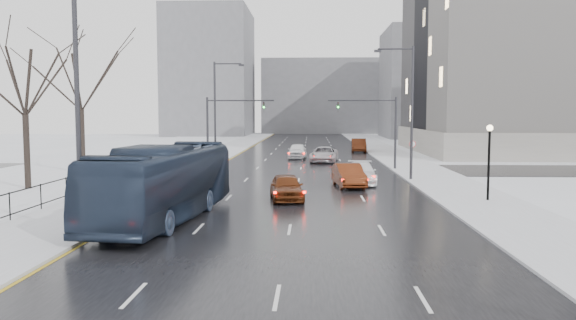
# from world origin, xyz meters

# --- Properties ---
(road) EXTENTS (16.00, 150.00, 0.04)m
(road) POSITION_xyz_m (0.00, 60.00, 0.02)
(road) COLOR black
(road) RESTS_ON ground
(cross_road) EXTENTS (130.00, 10.00, 0.04)m
(cross_road) POSITION_xyz_m (0.00, 48.00, 0.02)
(cross_road) COLOR black
(cross_road) RESTS_ON ground
(sidewalk_left) EXTENTS (5.00, 150.00, 0.16)m
(sidewalk_left) POSITION_xyz_m (-10.50, 60.00, 0.08)
(sidewalk_left) COLOR silver
(sidewalk_left) RESTS_ON ground
(sidewalk_right) EXTENTS (5.00, 150.00, 0.16)m
(sidewalk_right) POSITION_xyz_m (10.50, 60.00, 0.08)
(sidewalk_right) COLOR silver
(sidewalk_right) RESTS_ON ground
(park_strip) EXTENTS (14.00, 150.00, 0.12)m
(park_strip) POSITION_xyz_m (-20.00, 60.00, 0.06)
(park_strip) COLOR white
(park_strip) RESTS_ON ground
(tree_park_d) EXTENTS (8.75, 8.75, 12.50)m
(tree_park_d) POSITION_xyz_m (-17.80, 34.00, 0.00)
(tree_park_d) COLOR black
(tree_park_d) RESTS_ON ground
(tree_park_e) EXTENTS (9.45, 9.45, 13.50)m
(tree_park_e) POSITION_xyz_m (-18.20, 44.00, 0.00)
(tree_park_e) COLOR black
(tree_park_e) RESTS_ON ground
(iron_fence) EXTENTS (0.06, 70.00, 1.30)m
(iron_fence) POSITION_xyz_m (-13.00, 30.00, 0.91)
(iron_fence) COLOR black
(iron_fence) RESTS_ON sidewalk_left
(streetlight_r_mid) EXTENTS (2.95, 0.25, 10.00)m
(streetlight_r_mid) POSITION_xyz_m (8.17, 40.00, 5.62)
(streetlight_r_mid) COLOR #2D2D33
(streetlight_r_mid) RESTS_ON ground
(streetlight_l_near) EXTENTS (2.95, 0.25, 10.00)m
(streetlight_l_near) POSITION_xyz_m (-8.17, 20.00, 5.62)
(streetlight_l_near) COLOR #2D2D33
(streetlight_l_near) RESTS_ON ground
(streetlight_l_far) EXTENTS (2.95, 0.25, 10.00)m
(streetlight_l_far) POSITION_xyz_m (-8.17, 52.00, 5.62)
(streetlight_l_far) COLOR #2D2D33
(streetlight_l_far) RESTS_ON ground
(lamppost_r_mid) EXTENTS (0.36, 0.36, 4.28)m
(lamppost_r_mid) POSITION_xyz_m (11.00, 30.00, 2.94)
(lamppost_r_mid) COLOR black
(lamppost_r_mid) RESTS_ON sidewalk_right
(mast_signal_right) EXTENTS (6.10, 0.33, 6.50)m
(mast_signal_right) POSITION_xyz_m (7.33, 48.00, 4.11)
(mast_signal_right) COLOR #2D2D33
(mast_signal_right) RESTS_ON ground
(mast_signal_left) EXTENTS (6.10, 0.33, 6.50)m
(mast_signal_left) POSITION_xyz_m (-7.33, 48.00, 4.11)
(mast_signal_left) COLOR #2D2D33
(mast_signal_left) RESTS_ON ground
(no_uturn_sign) EXTENTS (0.60, 0.06, 2.70)m
(no_uturn_sign) POSITION_xyz_m (9.20, 44.00, 2.30)
(no_uturn_sign) COLOR #2D2D33
(no_uturn_sign) RESTS_ON sidewalk_right
(bldg_far_right) EXTENTS (24.00, 20.00, 22.00)m
(bldg_far_right) POSITION_xyz_m (28.00, 115.00, 11.00)
(bldg_far_right) COLOR slate
(bldg_far_right) RESTS_ON ground
(bldg_far_left) EXTENTS (18.00, 22.00, 28.00)m
(bldg_far_left) POSITION_xyz_m (-22.00, 125.00, 14.00)
(bldg_far_left) COLOR slate
(bldg_far_left) RESTS_ON ground
(bldg_far_center) EXTENTS (30.00, 18.00, 18.00)m
(bldg_far_center) POSITION_xyz_m (4.00, 140.00, 9.00)
(bldg_far_center) COLOR slate
(bldg_far_center) RESTS_ON ground
(bus) EXTENTS (4.29, 13.07, 3.57)m
(bus) POSITION_xyz_m (-5.97, 23.98, 1.83)
(bus) COLOR #232F44
(bus) RESTS_ON road
(sedan_center_near) EXTENTS (2.36, 4.67, 1.53)m
(sedan_center_near) POSITION_xyz_m (-0.50, 30.25, 0.80)
(sedan_center_near) COLOR #5E2810
(sedan_center_near) RESTS_ON road
(sedan_right_near) EXTENTS (2.27, 4.99, 1.59)m
(sedan_right_near) POSITION_xyz_m (3.50, 36.26, 0.83)
(sedan_right_near) COLOR #652811
(sedan_right_near) RESTS_ON road
(sedan_right_cross) EXTENTS (3.21, 5.94, 1.58)m
(sedan_right_cross) POSITION_xyz_m (2.26, 55.49, 0.83)
(sedan_right_cross) COLOR #B7B5BA
(sedan_right_cross) RESTS_ON road
(sedan_right_far) EXTENTS (2.40, 5.33, 1.52)m
(sedan_right_far) POSITION_xyz_m (4.50, 38.08, 0.80)
(sedan_right_far) COLOR white
(sedan_right_far) RESTS_ON road
(sedan_center_far) EXTENTS (2.10, 4.99, 1.69)m
(sedan_center_far) POSITION_xyz_m (-0.61, 59.88, 0.88)
(sedan_center_far) COLOR white
(sedan_center_far) RESTS_ON road
(sedan_right_distant) EXTENTS (2.06, 5.30, 1.72)m
(sedan_right_distant) POSITION_xyz_m (7.07, 70.61, 0.90)
(sedan_right_distant) COLOR #4D1E0D
(sedan_right_distant) RESTS_ON road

